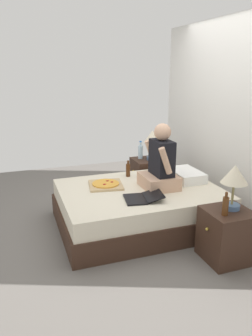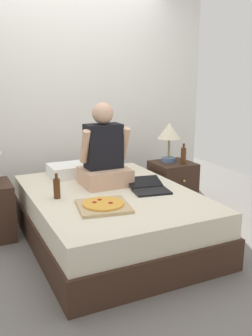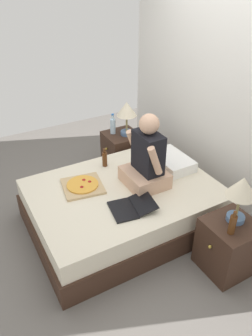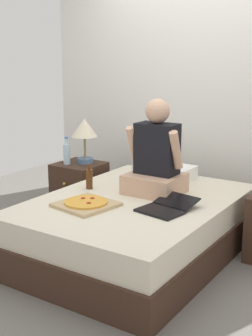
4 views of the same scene
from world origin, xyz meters
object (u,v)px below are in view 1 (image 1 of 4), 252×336
at_px(lamp_on_left_nightstand, 152,139).
at_px(person_seated, 160,165).
at_px(water_bottle, 140,152).
at_px(nightstand_right, 226,235).
at_px(bed, 139,207).
at_px(pizza_box, 106,185).
at_px(beer_bottle_on_bed, 128,170).
at_px(beer_bottle, 225,206).
at_px(nightstand_left, 147,176).
at_px(laptop, 141,198).
at_px(lamp_on_right_nightstand, 234,177).

xyz_separation_m(lamp_on_left_nightstand, person_seated, (1.01, -0.34, -0.09)).
bearing_deg(water_bottle, person_seated, -9.97).
bearing_deg(nightstand_right, water_bottle, -177.54).
bearing_deg(bed, pizza_box, -120.86).
bearing_deg(person_seated, beer_bottle_on_bed, -157.35).
xyz_separation_m(person_seated, beer_bottle_on_bed, (-0.53, -0.22, -0.20)).
height_order(lamp_on_left_nightstand, beer_bottle, lamp_on_left_nightstand).
bearing_deg(nightstand_left, laptop, -25.84).
distance_m(nightstand_right, laptop, 0.96).
height_order(water_bottle, lamp_on_right_nightstand, lamp_on_right_nightstand).
bearing_deg(beer_bottle_on_bed, beer_bottle, 14.67).
xyz_separation_m(lamp_on_left_nightstand, nightstand_right, (1.98, -0.05, -0.59)).
height_order(nightstand_left, beer_bottle_on_bed, beer_bottle_on_bed).
distance_m(bed, lamp_on_right_nightstand, 1.30).
xyz_separation_m(nightstand_left, person_seated, (1.05, -0.29, 0.50)).
bearing_deg(lamp_on_left_nightstand, bed, -31.14).
relative_size(lamp_on_left_nightstand, person_seated, 0.58).
relative_size(lamp_on_right_nightstand, beer_bottle, 1.96).
bearing_deg(beer_bottle, bed, -158.02).
xyz_separation_m(bed, lamp_on_right_nightstand, (0.98, 0.59, 0.62)).
relative_size(beer_bottle, laptop, 0.50).
distance_m(nightstand_left, nightstand_right, 2.02).
xyz_separation_m(lamp_on_right_nightstand, beer_bottle_on_bed, (-1.46, -0.56, -0.29)).
distance_m(water_bottle, nightstand_right, 2.13).
bearing_deg(pizza_box, water_bottle, 137.21).
bearing_deg(lamp_on_right_nightstand, bed, -149.12).
height_order(water_bottle, laptop, water_bottle).
relative_size(water_bottle, pizza_box, 0.60).
distance_m(water_bottle, lamp_on_right_nightstand, 2.08).
bearing_deg(nightstand_left, nightstand_right, 0.00).
distance_m(beer_bottle, beer_bottle_on_bed, 1.62).
relative_size(beer_bottle, beer_bottle_on_bed, 1.05).
bearing_deg(beer_bottle, lamp_on_right_nightstand, 123.69).
relative_size(nightstand_right, pizza_box, 1.15).
distance_m(nightstand_right, beer_bottle, 0.38).
relative_size(lamp_on_right_nightstand, laptop, 0.98).
bearing_deg(laptop, water_bottle, 158.49).
height_order(beer_bottle, pizza_box, beer_bottle).
bearing_deg(bed, beer_bottle_on_bed, 176.90).
relative_size(lamp_on_right_nightstand, pizza_box, 0.98).
bearing_deg(bed, beer_bottle, 21.98).
bearing_deg(water_bottle, lamp_on_right_nightstand, 3.87).
relative_size(water_bottle, lamp_on_right_nightstand, 0.61).
distance_m(water_bottle, laptop, 1.54).
xyz_separation_m(nightstand_left, nightstand_right, (2.02, 0.00, 0.00)).
relative_size(water_bottle, person_seated, 0.35).
bearing_deg(nightstand_right, beer_bottle_on_bed, -161.17).
distance_m(lamp_on_right_nightstand, laptop, 1.02).
bearing_deg(pizza_box, beer_bottle_on_bed, 124.58).
xyz_separation_m(bed, beer_bottle_on_bed, (-0.48, 0.03, 0.33)).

